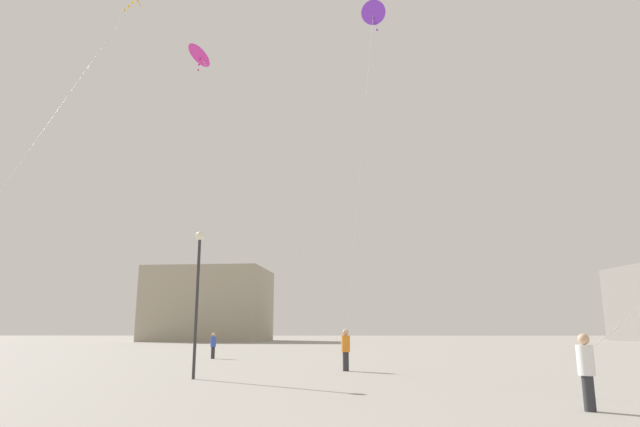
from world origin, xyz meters
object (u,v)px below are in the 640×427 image
kite_violet_diamond (373,17)px  kite_magenta_diamond (201,56)px  person_in_blue (213,344)px  building_left_hall (210,305)px  person_in_white (586,368)px  lamppost_east (198,280)px  kite_amber_delta (132,5)px  person_in_orange (346,348)px

kite_violet_diamond → kite_magenta_diamond: bearing=162.1°
kite_violet_diamond → person_in_blue: bearing=123.9°
person_in_blue → building_left_hall: size_ratio=0.09×
building_left_hall → person_in_white: bearing=-70.8°
person_in_white → lamppost_east: bearing=43.4°
kite_magenta_diamond → lamppost_east: (1.04, -2.72, -11.14)m
kite_amber_delta → kite_magenta_diamond: kite_magenta_diamond is taller
person_in_blue → building_left_hall: building_left_hall is taller
kite_amber_delta → kite_magenta_diamond: bearing=76.6°
person_in_white → kite_magenta_diamond: kite_magenta_diamond is taller
person_in_orange → kite_amber_delta: (-8.26, -6.92, 13.09)m
person_in_white → kite_violet_diamond: bearing=15.9°
kite_amber_delta → person_in_orange: bearing=39.9°
kite_violet_diamond → building_left_hall: (-21.37, 65.11, -9.66)m
kite_amber_delta → kite_magenta_diamond: (1.31, 5.50, 0.80)m
person_in_blue → building_left_hall: (-11.83, 50.92, 4.71)m
lamppost_east → kite_amber_delta: bearing=-130.2°
kite_magenta_diamond → person_in_blue: bearing=96.6°
person_in_blue → kite_violet_diamond: size_ratio=0.11×
person_in_blue → building_left_hall: 52.49m
person_in_orange → building_left_hall: size_ratio=0.10×
person_in_orange → kite_violet_diamond: (1.25, -4.05, 14.25)m
person_in_white → kite_magenta_diamond: (-12.35, 10.72, 13.94)m
person_in_blue → lamppost_east: size_ratio=0.29×
kite_violet_diamond → building_left_hall: 69.21m
building_left_hall → kite_violet_diamond: bearing=-71.8°
person_in_blue → kite_amber_delta: kite_amber_delta is taller
kite_amber_delta → building_left_hall: (-11.87, 67.97, -8.49)m
person_in_white → lamppost_east: lamppost_east is taller
person_in_blue → lamppost_east: (2.39, -14.27, 2.87)m
kite_magenta_diamond → building_left_hall: (-13.18, 62.47, -9.30)m
person_in_blue → kite_magenta_diamond: (1.34, -11.55, 14.01)m
kite_magenta_diamond → building_left_hall: kite_magenta_diamond is taller
kite_violet_diamond → kite_magenta_diamond: (-8.20, 2.64, -0.36)m
person_in_blue → lamppost_east: 14.75m
person_in_blue → kite_amber_delta: (0.04, -17.05, 13.21)m
building_left_hall → kite_magenta_diamond: bearing=-78.1°
person_in_blue → kite_amber_delta: size_ratio=0.12×
person_in_white → kite_amber_delta: 19.65m
kite_violet_diamond → kite_magenta_diamond: size_ratio=1.03×
person_in_white → kite_violet_diamond: size_ratio=0.12×
kite_amber_delta → kite_violet_diamond: bearing=16.7°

